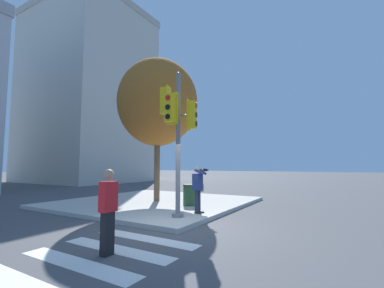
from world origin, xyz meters
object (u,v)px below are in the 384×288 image
at_px(trash_bin, 190,195).
at_px(fire_hydrant, 109,201).
at_px(street_tree, 158,103).
at_px(person_photographer, 198,185).
at_px(traffic_signal_pole, 177,123).
at_px(pedestrian_distant, 108,209).

bearing_deg(trash_bin, fire_hydrant, 140.94).
height_order(street_tree, trash_bin, street_tree).
xyz_separation_m(person_photographer, street_tree, (1.72, 3.22, 3.75)).
relative_size(fire_hydrant, trash_bin, 0.75).
distance_m(traffic_signal_pole, fire_hydrant, 4.02).
bearing_deg(person_photographer, fire_hydrant, 110.37).
bearing_deg(traffic_signal_pole, fire_hydrant, 92.43).
height_order(person_photographer, fire_hydrant, person_photographer).
bearing_deg(pedestrian_distant, trash_bin, 14.48).
height_order(traffic_signal_pole, trash_bin, traffic_signal_pole).
xyz_separation_m(traffic_signal_pole, trash_bin, (2.36, 0.92, -2.62)).
distance_m(person_photographer, pedestrian_distant, 4.29).
relative_size(pedestrian_distant, fire_hydrant, 2.64).
bearing_deg(pedestrian_distant, person_photographer, 4.00).
height_order(traffic_signal_pole, fire_hydrant, traffic_signal_pole).
bearing_deg(fire_hydrant, street_tree, 1.12).
relative_size(person_photographer, street_tree, 0.24).
xyz_separation_m(street_tree, trash_bin, (-0.41, -2.07, -4.27)).
xyz_separation_m(pedestrian_distant, fire_hydrant, (3.10, 3.46, -0.45)).
distance_m(traffic_signal_pole, trash_bin, 3.65).
bearing_deg(fire_hydrant, person_photographer, -69.63).
bearing_deg(person_photographer, street_tree, 61.85).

